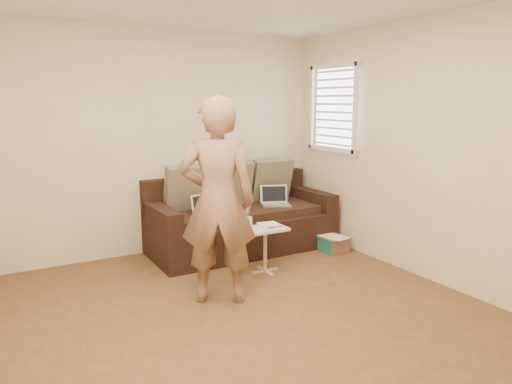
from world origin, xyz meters
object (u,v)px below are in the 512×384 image
Objects in this scene: laptop_silver at (276,206)px; drinking_glass at (249,222)px; striped_box at (334,244)px; person at (218,201)px; sofa at (242,216)px; laptop_white at (209,214)px; side_table at (265,250)px.

laptop_silver is 2.81× the size of drinking_glass.
person is at bearing -161.62° from striped_box.
person is (-1.31, -1.12, 0.40)m from laptop_silver.
drinking_glass is at bearing -111.57° from person.
person reaches higher than sofa.
laptop_white is 0.64× the size of side_table.
sofa is 6.53× the size of laptop_silver.
laptop_silver is at bearing 133.42° from striped_box.
person is at bearing -140.10° from drinking_glass.
side_table is at bearing -106.32° from laptop_silver.
sofa is 1.16m from striped_box.
person is at bearing -150.57° from side_table.
side_table is 4.03× the size of drinking_glass.
person is at bearing -126.08° from sofa.
laptop_silver is 0.70× the size of side_table.
laptop_silver is at bearing 50.64° from side_table.
person is 15.33× the size of drinking_glass.
drinking_glass is (0.58, 0.49, -0.38)m from person.
striped_box is (0.92, -0.62, -0.33)m from sofa.
laptop_silver is 1.09× the size of laptop_white.
laptop_silver is 0.97m from drinking_glass.
person is 2.08m from striped_box.
laptop_silver is 0.18× the size of person.
laptop_silver is at bearing 40.89° from drinking_glass.
drinking_glass is at bearing -112.70° from sofa.
sofa is at bearing -97.55° from person.
laptop_white is at bearing -156.06° from laptop_silver.
side_table is (-0.58, -0.71, -0.28)m from laptop_silver.
person reaches higher than side_table.
laptop_silver is 1.13× the size of striped_box.
person reaches higher than laptop_silver.
laptop_white is 0.17× the size of person.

